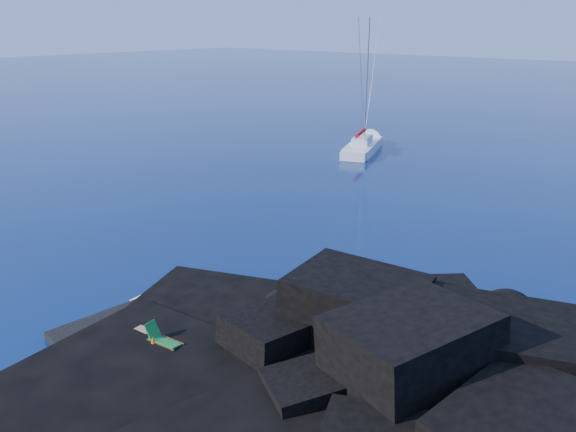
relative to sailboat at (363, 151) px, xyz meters
name	(u,v)px	position (x,y,z in m)	size (l,w,h in m)	color
ground	(89,321)	(9.50, -36.87, 0.00)	(400.00, 400.00, 0.00)	#04153D
headland	(379,411)	(22.50, -33.87, 0.00)	(24.00, 24.00, 3.60)	black
beach	(163,353)	(14.00, -36.37, 0.00)	(8.50, 6.00, 0.70)	black
surf_foam	(250,314)	(14.50, -31.87, 0.00)	(10.00, 8.00, 0.06)	white
sailboat	(363,151)	(0.00, 0.00, 0.00)	(2.61, 12.44, 13.04)	white
deck_chair	(165,337)	(14.34, -36.44, 0.87)	(1.50, 0.66, 1.03)	#1D8338
towel	(144,335)	(12.86, -36.39, 0.37)	(1.87, 0.89, 0.05)	silver
sunbather	(144,331)	(12.86, -36.39, 0.53)	(1.78, 0.50, 0.27)	#B2795D
marker_cone	(154,343)	(14.01, -36.75, 0.63)	(0.37, 0.37, 0.57)	orange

